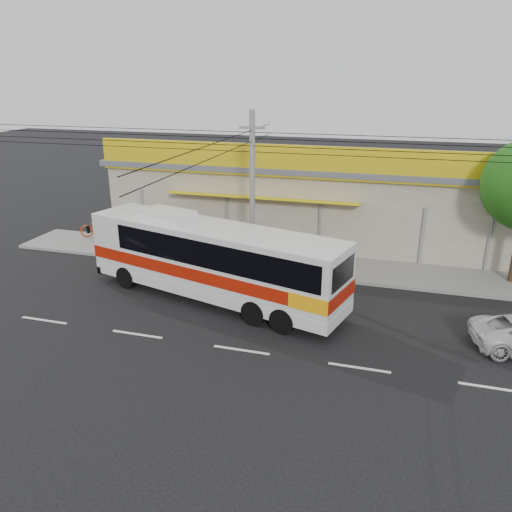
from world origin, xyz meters
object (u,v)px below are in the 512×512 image
(motorbike_red, at_px, (99,227))
(motorbike_dark, at_px, (154,231))
(coach_bus, at_px, (216,258))
(utility_pole, at_px, (252,141))

(motorbike_red, distance_m, motorbike_dark, 3.45)
(coach_bus, height_order, utility_pole, utility_pole)
(motorbike_dark, height_order, utility_pole, utility_pole)
(motorbike_red, bearing_deg, motorbike_dark, -118.06)
(motorbike_red, bearing_deg, coach_bus, -150.78)
(coach_bus, xyz_separation_m, motorbike_dark, (-5.97, 6.01, -1.14))
(motorbike_dark, bearing_deg, motorbike_red, 73.05)
(motorbike_dark, relative_size, utility_pole, 0.06)
(coach_bus, bearing_deg, utility_pole, 95.25)
(coach_bus, relative_size, utility_pole, 0.34)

